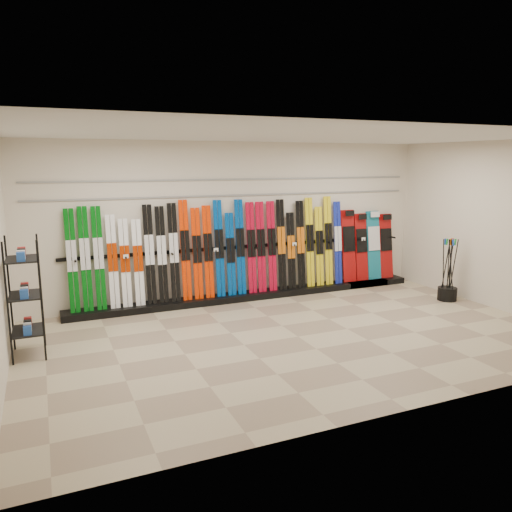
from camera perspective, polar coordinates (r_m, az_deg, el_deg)
name	(u,v)px	position (r m, az deg, el deg)	size (l,w,h in m)	color
floor	(298,337)	(7.74, 4.83, -9.16)	(8.00, 8.00, 0.00)	gray
back_wall	(238,221)	(9.62, -2.08, 4.00)	(8.00, 8.00, 0.00)	beige
right_wall	(498,226)	(9.90, 25.89, 3.12)	(5.00, 5.00, 0.00)	beige
ceiling	(301,135)	(7.29, 5.21, 13.62)	(8.00, 8.00, 0.00)	silver
ski_rack_base	(253,295)	(9.77, -0.32, -4.49)	(8.00, 0.40, 0.12)	black
skis	(219,251)	(9.38, -4.20, 0.58)	(5.38, 0.21, 1.83)	#035B0D
snowboards	(367,246)	(10.98, 12.62, 1.13)	(1.28, 0.23, 1.51)	#990C0C
accessory_rack	(25,297)	(7.46, -24.88, -4.31)	(0.40, 0.60, 1.64)	black
pole_bin	(447,294)	(10.30, 21.01, -4.05)	(0.36, 0.36, 0.25)	black
ski_poles	(449,269)	(10.17, 21.18, -1.44)	(0.25, 0.24, 1.18)	black
slatwall_rail_0	(238,195)	(9.55, -2.06, 6.96)	(7.60, 0.02, 0.03)	gray
slatwall_rail_1	(238,179)	(9.54, -2.07, 8.76)	(7.60, 0.02, 0.03)	gray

